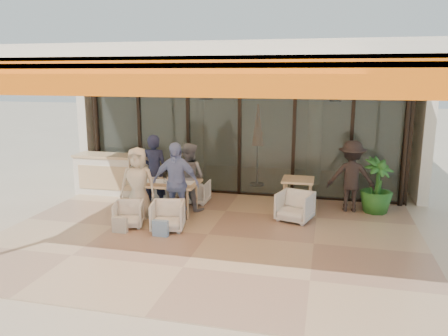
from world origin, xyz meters
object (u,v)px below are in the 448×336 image
(dining_table, at_px, (164,184))
(standing_woman, at_px, (351,177))
(chair_near_left, at_px, (129,213))
(diner_grey, at_px, (189,177))
(chair_far_right, at_px, (196,191))
(chair_near_right, at_px, (168,215))
(host_counter, at_px, (111,174))
(side_chair, at_px, (295,205))
(potted_palm, at_px, (377,186))
(side_table, at_px, (298,183))
(diner_navy, at_px, (154,171))
(diner_periwinkle, at_px, (176,183))
(diner_cream, at_px, (138,184))
(chair_far_left, at_px, (163,190))

(dining_table, bearing_deg, standing_woman, 16.11)
(chair_near_left, relative_size, diner_grey, 0.38)
(chair_far_right, relative_size, diner_grey, 0.40)
(chair_near_right, bearing_deg, chair_near_left, 167.84)
(dining_table, bearing_deg, host_counter, 147.34)
(chair_far_right, relative_size, side_chair, 0.89)
(potted_palm, bearing_deg, side_table, -173.13)
(diner_grey, distance_m, side_table, 2.46)
(chair_far_right, relative_size, diner_navy, 0.36)
(chair_far_right, bearing_deg, dining_table, 64.85)
(diner_periwinkle, bearing_deg, diner_navy, 134.53)
(diner_grey, xyz_separation_m, diner_periwinkle, (0.00, -0.90, 0.08))
(chair_near_right, distance_m, diner_grey, 1.47)
(dining_table, xyz_separation_m, side_chair, (2.83, 0.20, -0.34))
(chair_near_left, height_order, standing_woman, standing_woman)
(diner_navy, height_order, diner_cream, diner_navy)
(chair_near_left, relative_size, standing_woman, 0.36)
(host_counter, xyz_separation_m, side_table, (4.77, -0.29, 0.11))
(side_table, height_order, potted_palm, potted_palm)
(side_table, distance_m, side_chair, 0.80)
(chair_near_right, xyz_separation_m, standing_woman, (3.56, 2.11, 0.49))
(chair_far_left, bearing_deg, potted_palm, -168.97)
(host_counter, xyz_separation_m, chair_far_right, (2.36, -0.30, -0.22))
(chair_far_left, distance_m, diner_grey, 1.09)
(chair_far_right, relative_size, side_table, 0.83)
(diner_periwinkle, relative_size, side_chair, 2.43)
(dining_table, height_order, chair_near_right, dining_table)
(host_counter, distance_m, diner_grey, 2.51)
(side_table, bearing_deg, chair_near_right, -141.62)
(chair_far_left, distance_m, standing_woman, 4.44)
(diner_cream, bearing_deg, host_counter, 126.41)
(diner_navy, xyz_separation_m, diner_periwinkle, (0.84, -0.90, -0.01))
(chair_far_left, height_order, standing_woman, standing_woman)
(diner_grey, bearing_deg, dining_table, 63.05)
(chair_near_left, xyz_separation_m, diner_cream, (0.00, 0.50, 0.49))
(side_table, bearing_deg, chair_far_left, -179.91)
(dining_table, relative_size, chair_near_left, 2.57)
(side_chair, bearing_deg, standing_woman, 55.75)
(chair_near_right, xyz_separation_m, side_table, (2.41, 1.90, 0.31))
(chair_far_right, distance_m, diner_cream, 1.70)
(diner_cream, bearing_deg, chair_far_left, 84.49)
(diner_navy, relative_size, diner_periwinkle, 1.01)
(chair_far_left, relative_size, side_chair, 0.83)
(chair_far_right, relative_size, diner_periwinkle, 0.37)
(chair_near_left, distance_m, side_table, 3.78)
(diner_navy, bearing_deg, host_counter, -33.67)
(host_counter, bearing_deg, chair_near_right, -42.91)
(diner_periwinkle, relative_size, standing_woman, 1.05)
(chair_far_right, bearing_deg, potted_palm, -177.79)
(chair_far_right, bearing_deg, chair_near_left, 65.43)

